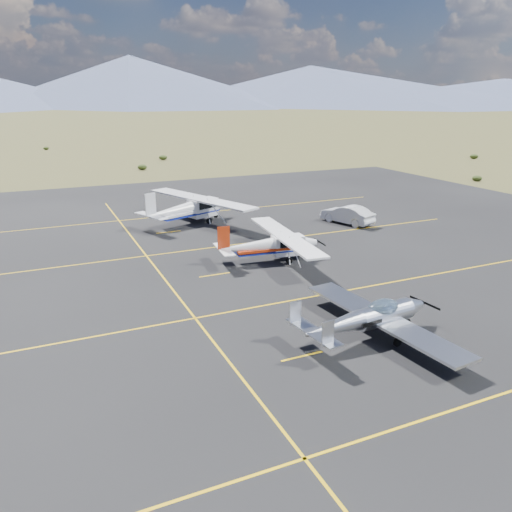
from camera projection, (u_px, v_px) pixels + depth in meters
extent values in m
plane|color=#383D1C|center=(320.00, 313.00, 25.35)|extent=(1600.00, 1600.00, 0.00)
cube|color=black|center=(262.00, 271.00, 31.42)|extent=(72.00, 72.00, 0.02)
cube|color=silver|center=(382.00, 318.00, 22.91)|extent=(2.42, 9.55, 0.13)
ellipsoid|color=#99BFD8|center=(383.00, 308.00, 22.75)|extent=(1.81, 1.15, 0.86)
cube|color=silver|center=(314.00, 332.00, 20.98)|extent=(1.03, 3.20, 0.06)
cube|color=silver|center=(328.00, 333.00, 19.81)|extent=(0.58, 0.12, 1.05)
cube|color=silver|center=(295.00, 312.00, 21.72)|extent=(0.58, 0.12, 1.05)
cylinder|color=black|center=(407.00, 322.00, 23.88)|extent=(0.36, 0.13, 0.36)
cylinder|color=black|center=(398.00, 342.00, 21.94)|extent=(0.43, 0.16, 0.42)
cylinder|color=black|center=(359.00, 320.00, 24.02)|extent=(0.43, 0.16, 0.42)
cube|color=white|center=(288.00, 245.00, 33.32)|extent=(2.17, 1.28, 1.27)
cube|color=white|center=(285.00, 236.00, 33.06)|extent=(2.49, 10.43, 0.13)
cube|color=black|center=(288.00, 241.00, 33.24)|extent=(1.61, 1.26, 0.52)
cube|color=#B12E0E|center=(271.00, 248.00, 32.98)|extent=(4.78, 1.56, 0.17)
cube|color=#B12E0E|center=(224.00, 238.00, 31.72)|extent=(0.80, 0.15, 1.50)
cube|color=white|center=(224.00, 249.00, 31.95)|extent=(1.00, 3.06, 0.06)
cylinder|color=black|center=(304.00, 255.00, 33.94)|extent=(0.35, 0.13, 0.34)
cylinder|color=black|center=(289.00, 261.00, 32.59)|extent=(0.42, 0.16, 0.41)
cylinder|color=black|center=(278.00, 252.00, 34.37)|extent=(0.42, 0.16, 0.41)
cube|color=white|center=(203.00, 207.00, 43.46)|extent=(2.80, 2.12, 1.53)
cube|color=white|center=(201.00, 199.00, 43.06)|extent=(6.17, 12.25, 0.16)
cube|color=black|center=(203.00, 204.00, 43.36)|extent=(2.18, 1.92, 0.62)
cube|color=white|center=(190.00, 211.00, 42.49)|extent=(5.76, 3.29, 0.20)
cube|color=white|center=(150.00, 204.00, 39.51)|extent=(0.93, 0.42, 1.81)
cube|color=white|center=(151.00, 216.00, 39.79)|extent=(2.11, 3.69, 0.07)
cylinder|color=black|center=(216.00, 216.00, 44.76)|extent=(0.42, 0.25, 0.41)
cylinder|color=black|center=(209.00, 221.00, 42.72)|extent=(0.52, 0.32, 0.50)
cylinder|color=black|center=(192.00, 216.00, 44.31)|extent=(0.52, 0.32, 0.50)
imported|color=silver|center=(347.00, 214.00, 42.69)|extent=(3.12, 5.02, 1.56)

